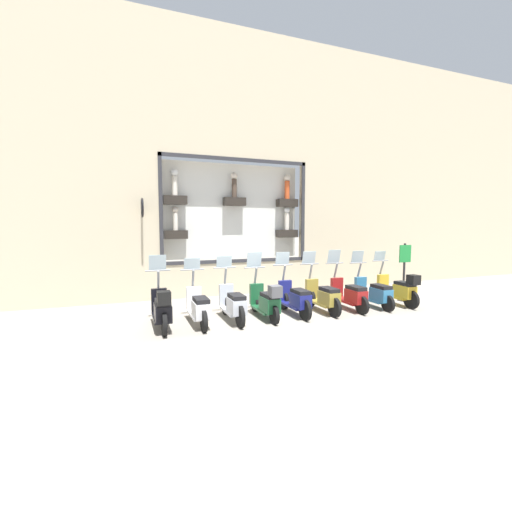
{
  "coord_description": "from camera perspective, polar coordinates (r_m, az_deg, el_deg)",
  "views": [
    {
      "loc": [
        -7.82,
        3.55,
        2.37
      ],
      "look_at": [
        1.62,
        -0.01,
        1.49
      ],
      "focal_mm": 24.0,
      "sensor_mm": 36.0,
      "label": 1
    }
  ],
  "objects": [
    {
      "name": "scooter_white_7",
      "position": [
        8.37,
        -9.51,
        -8.51
      ],
      "size": [
        1.8,
        0.61,
        1.55
      ],
      "color": "black",
      "rests_on": "ground_plane"
    },
    {
      "name": "shop_sign_post",
      "position": [
        11.84,
        23.48,
        -2.09
      ],
      "size": [
        0.36,
        0.45,
        1.83
      ],
      "color": "#232326",
      "rests_on": "ground_plane"
    },
    {
      "name": "scooter_olive_3",
      "position": [
        9.62,
        11.15,
        -6.69
      ],
      "size": [
        1.81,
        0.6,
        1.64
      ],
      "color": "black",
      "rests_on": "ground_plane"
    },
    {
      "name": "scooter_yellow_0",
      "position": [
        11.13,
        22.73,
        -5.18
      ],
      "size": [
        1.81,
        0.61,
        1.58
      ],
      "color": "black",
      "rests_on": "ground_plane"
    },
    {
      "name": "scooter_red_2",
      "position": [
        10.1,
        15.33,
        -6.25
      ],
      "size": [
        1.8,
        0.61,
        1.67
      ],
      "color": "black",
      "rests_on": "ground_plane"
    },
    {
      "name": "scooter_black_8",
      "position": [
        8.19,
        -15.42,
        -8.54
      ],
      "size": [
        1.81,
        0.61,
        1.66
      ],
      "color": "black",
      "rests_on": "ground_plane"
    },
    {
      "name": "scooter_silver_6",
      "position": [
        8.57,
        -3.81,
        -8.05
      ],
      "size": [
        1.81,
        0.6,
        1.58
      ],
      "color": "black",
      "rests_on": "ground_plane"
    },
    {
      "name": "building_facade",
      "position": [
        12.15,
        -3.48,
        15.25
      ],
      "size": [
        1.21,
        36.0,
        8.92
      ],
      "color": "beige",
      "rests_on": "ground_plane"
    },
    {
      "name": "scooter_teal_1",
      "position": [
        10.62,
        19.12,
        -5.88
      ],
      "size": [
        1.79,
        0.61,
        1.61
      ],
      "color": "black",
      "rests_on": "ground_plane"
    },
    {
      "name": "scooter_navy_4",
      "position": [
        9.21,
        6.56,
        -7.14
      ],
      "size": [
        1.81,
        0.6,
        1.64
      ],
      "color": "black",
      "rests_on": "ground_plane"
    },
    {
      "name": "ground_plane",
      "position": [
        8.91,
        3.67,
        -10.46
      ],
      "size": [
        120.0,
        120.0,
        0.0
      ],
      "primitive_type": "plane",
      "color": "gray"
    },
    {
      "name": "scooter_green_5",
      "position": [
        8.79,
        1.74,
        -7.56
      ],
      "size": [
        1.79,
        0.6,
        1.66
      ],
      "color": "black",
      "rests_on": "ground_plane"
    }
  ]
}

